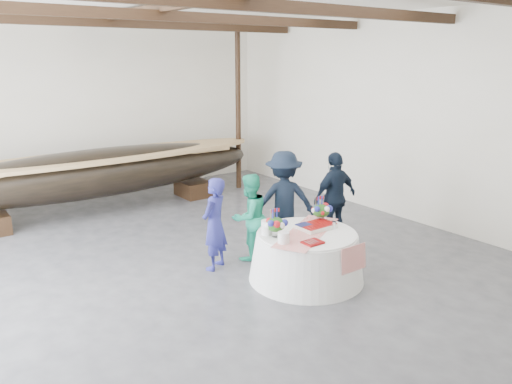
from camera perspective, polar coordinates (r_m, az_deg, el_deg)
floor at (r=8.80m, az=-5.02°, el=-8.67°), size 10.00×12.00×0.01m
wall_back at (r=13.62m, az=-18.67°, el=8.93°), size 10.00×0.02×4.50m
wall_right at (r=11.52m, az=16.66°, el=8.08°), size 0.02×12.00×4.50m
pavilion_structure at (r=8.72m, az=-8.37°, el=17.99°), size 9.80×11.76×4.50m
longboat_display at (r=12.11m, az=-17.32°, el=2.17°), size 8.07×1.61×1.51m
banquet_table at (r=8.28m, az=5.78°, el=-7.25°), size 1.89×1.89×0.81m
tabletop_items at (r=8.16m, az=5.03°, el=-3.40°), size 1.79×1.33×0.40m
guest_woman_blue at (r=8.53m, az=-4.77°, el=-3.65°), size 0.70×0.62×1.61m
guest_woman_teal at (r=8.93m, az=-0.76°, el=-2.87°), size 0.84×0.69×1.57m
guest_man_left at (r=9.40m, az=3.16°, el=-0.96°), size 1.40×1.17×1.88m
guest_man_right at (r=9.89m, az=9.00°, el=-0.58°), size 1.05×0.45×1.79m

